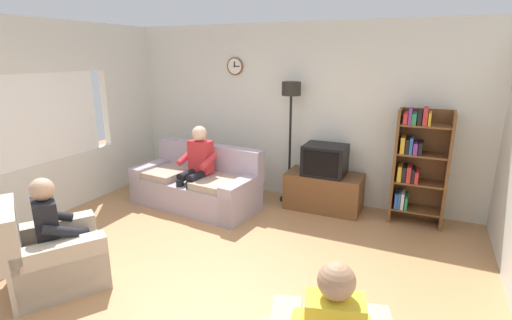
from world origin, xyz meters
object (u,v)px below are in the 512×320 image
Objects in this scene: tv at (325,160)px; person_in_left_armchair at (58,226)px; person_on_couch at (196,164)px; couch at (197,186)px; floor_lamp at (291,109)px; bookshelf at (417,163)px; tv_stand at (324,191)px; armchair_near_window at (52,258)px.

person_in_left_armchair is at bearing -122.82° from tv.
couch is at bearing 126.28° from person_on_couch.
tv is 0.91m from floor_lamp.
person_in_left_armchair is (-3.12, -3.03, -0.23)m from bookshelf.
tv is at bearing -175.66° from bookshelf.
person_on_couch is (-1.12, -0.89, -0.75)m from floor_lamp.
floor_lamp reaches higher than tv_stand.
armchair_near_window is 1.05× the size of person_in_left_armchair.
armchair_near_window is 2.30m from person_on_couch.
couch is at bearing -159.91° from tv.
person_on_couch reaches higher than armchair_near_window.
armchair_near_window is at bearing -135.55° from bookshelf.
tv is at bearing -90.00° from tv_stand.
tv is 0.32× the size of floor_lamp.
bookshelf is 1.28× the size of person_on_couch.
bookshelf is at bearing 16.29° from person_on_couch.
tv_stand is at bearing -176.80° from bookshelf.
floor_lamp reaches higher than person_in_left_armchair.
couch reaches higher than tv_stand.
tv_stand is 3.60m from armchair_near_window.
person_on_couch is (-1.71, -0.76, -0.06)m from tv.
person_on_couch is (0.24, 2.25, 0.41)m from armchair_near_window.
couch is 1.77× the size of person_in_left_armchair.
tv is 3.50m from person_in_left_armchair.
tv is 0.51× the size of armchair_near_window.
armchair_near_window is (-1.94, -3.01, -0.47)m from tv.
tv_stand is at bearing 57.39° from armchair_near_window.
person_on_couch reaches higher than tv.
person_in_left_armchair is at bearing -94.94° from person_on_couch.
tv_stand is at bearing 57.39° from person_in_left_armchair.
couch is at bearing -166.07° from bookshelf.
armchair_near_window is 0.95× the size of person_on_couch.
person_on_couch is 1.11× the size of person_in_left_armchair.
tv is 0.54× the size of person_in_left_armchair.
floor_lamp is at bearing 168.10° from tv.
bookshelf is at bearing 13.93° from couch.
couch and armchair_near_window have the same top height.
floor_lamp is 3.61m from armchair_near_window.
bookshelf is at bearing -0.97° from floor_lamp.
floor_lamp reaches higher than person_on_couch.
floor_lamp is 1.49× the size of person_on_couch.
bookshelf is at bearing 44.45° from armchair_near_window.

